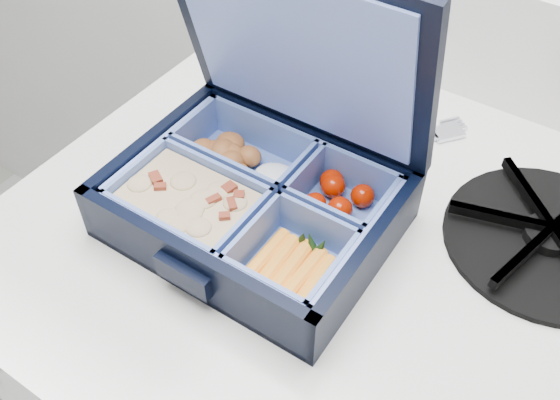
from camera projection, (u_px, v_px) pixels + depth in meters
The scene contains 4 objects.
bento_box at pixel (254, 204), 0.56m from camera, with size 0.24×0.19×0.06m, color black, non-canonical shape.
burner_grate at pixel (550, 233), 0.55m from camera, with size 0.18×0.18×0.03m, color black.
burner_grate_rear at pixel (284, 100), 0.69m from camera, with size 0.16×0.16×0.02m, color black.
fork at pixel (366, 151), 0.64m from camera, with size 0.03×0.20×0.01m, color silver, non-canonical shape.
Camera 1 is at (0.53, 1.33, 1.30)m, focal length 40.00 mm.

